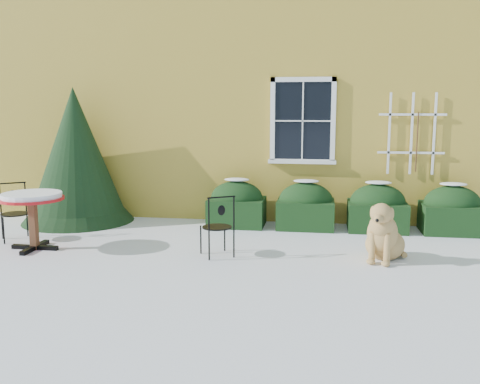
% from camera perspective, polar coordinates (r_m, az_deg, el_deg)
% --- Properties ---
extents(ground, '(80.00, 80.00, 0.00)m').
position_cam_1_polar(ground, '(7.74, -1.14, -7.76)').
color(ground, white).
rests_on(ground, ground).
extents(house, '(12.40, 8.40, 6.40)m').
position_cam_1_polar(house, '(14.38, 3.73, 12.97)').
color(house, gold).
rests_on(house, ground).
extents(hedge_row, '(4.95, 0.80, 0.91)m').
position_cam_1_polar(hedge_row, '(10.03, 10.73, -1.65)').
color(hedge_row, black).
rests_on(hedge_row, ground).
extents(evergreen_shrub, '(2.16, 2.16, 2.62)m').
position_cam_1_polar(evergreen_shrub, '(10.92, -17.05, 2.44)').
color(evergreen_shrub, black).
rests_on(evergreen_shrub, ground).
extents(bistro_table, '(0.98, 0.98, 0.91)m').
position_cam_1_polar(bistro_table, '(8.99, -21.30, -1.04)').
color(bistro_table, black).
rests_on(bistro_table, ground).
extents(patio_chair_near, '(0.57, 0.57, 0.94)m').
position_cam_1_polar(patio_chair_near, '(8.06, -2.37, -3.61)').
color(patio_chair_near, black).
rests_on(patio_chair_near, ground).
extents(patio_chair_far, '(0.60, 0.59, 0.97)m').
position_cam_1_polar(patio_chair_far, '(9.83, -22.91, -1.95)').
color(patio_chair_far, black).
rests_on(patio_chair_far, ground).
extents(dog, '(0.75, 0.98, 0.91)m').
position_cam_1_polar(dog, '(8.12, 15.05, -4.59)').
color(dog, tan).
rests_on(dog, ground).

